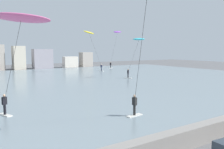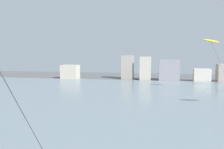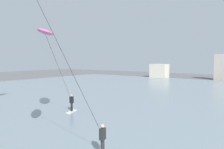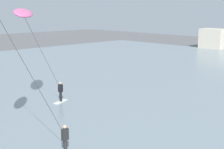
{
  "view_description": "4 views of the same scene",
  "coord_description": "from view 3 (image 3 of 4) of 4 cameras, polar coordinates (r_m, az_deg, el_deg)",
  "views": [
    {
      "loc": [
        -10.92,
        -3.48,
        5.2
      ],
      "look_at": [
        1.62,
        15.82,
        2.7
      ],
      "focal_mm": 37.57,
      "sensor_mm": 36.0,
      "label": 1
    },
    {
      "loc": [
        3.71,
        2.36,
        6.43
      ],
      "look_at": [
        1.36,
        14.62,
        5.31
      ],
      "focal_mm": 35.07,
      "sensor_mm": 36.0,
      "label": 2
    },
    {
      "loc": [
        7.02,
        1.8,
        5.07
      ],
      "look_at": [
        -1.55,
        13.32,
        4.06
      ],
      "focal_mm": 35.03,
      "sensor_mm": 36.0,
      "label": 3
    },
    {
      "loc": [
        13.08,
        1.1,
        7.5
      ],
      "look_at": [
        -2.34,
        15.94,
        3.2
      ],
      "focal_mm": 52.93,
      "sensor_mm": 36.0,
      "label": 4
    }
  ],
  "objects": [
    {
      "name": "water_bay",
      "position": [
        30.55,
        22.99,
        -5.77
      ],
      "size": [
        84.0,
        52.0,
        0.1
      ],
      "primitive_type": "cube",
      "color": "gray",
      "rests_on": "ground"
    },
    {
      "name": "kitesurfer_orange",
      "position": [
        10.45,
        -18.64,
        17.63
      ],
      "size": [
        3.67,
        4.55,
        8.86
      ],
      "color": "silver",
      "rests_on": "water_bay"
    },
    {
      "name": "kitesurfer_pink",
      "position": [
        18.29,
        -16.53,
        9.19
      ],
      "size": [
        3.89,
        5.76,
        7.62
      ],
      "color": "silver",
      "rests_on": "water_bay"
    }
  ]
}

